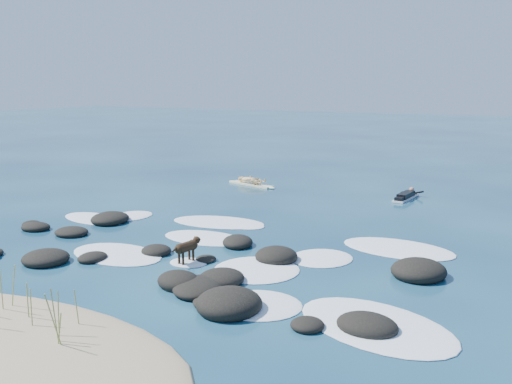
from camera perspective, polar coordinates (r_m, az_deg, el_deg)
The scene contains 7 objects.
ground at distance 18.25m, azimuth -4.11°, elevation -5.06°, with size 160.00×160.00×0.00m, color #0A2642.
dune_grass at distance 12.28m, azimuth -23.21°, elevation -10.75°, with size 2.76×1.94×1.24m.
reef_rocks at distance 15.80m, azimuth -6.34°, elevation -7.19°, with size 14.62×7.04×0.67m.
breaking_foam at distance 17.26m, azimuth -1.72°, elevation -5.93°, with size 15.70×9.02×0.12m.
standing_surfer_rig at distance 28.07m, azimuth -0.48°, elevation 2.04°, with size 3.01×1.17×1.74m.
paddling_surfer_rig at distance 25.70m, azimuth 14.77°, elevation -0.38°, with size 1.07×2.40×0.41m.
dog at distance 16.12m, azimuth -6.86°, elevation -5.46°, with size 0.41×1.16×0.74m.
Camera 1 is at (9.28, -14.89, 5.01)m, focal length 40.00 mm.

